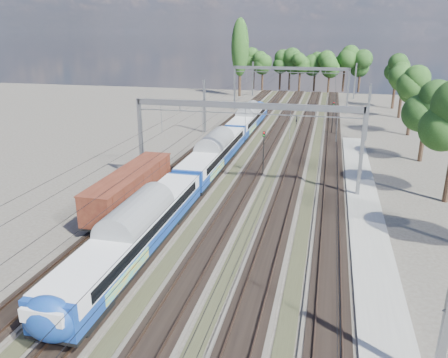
% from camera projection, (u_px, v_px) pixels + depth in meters
% --- Properties ---
extents(track_bed, '(21.00, 130.00, 0.34)m').
position_uv_depth(track_bed, '(265.00, 151.00, 60.00)').
color(track_bed, '#47423A').
rests_on(track_bed, ground).
extents(platform, '(3.00, 70.00, 0.30)m').
position_uv_depth(platform, '(370.00, 240.00, 34.29)').
color(platform, gray).
rests_on(platform, ground).
extents(catenary, '(25.65, 130.00, 9.00)m').
position_uv_depth(catenary, '(276.00, 97.00, 64.99)').
color(catenary, gray).
rests_on(catenary, ground).
extents(tree_belt, '(39.00, 98.91, 11.94)m').
position_uv_depth(tree_belt, '(335.00, 68.00, 94.79)').
color(tree_belt, black).
rests_on(tree_belt, ground).
extents(poplar, '(4.40, 4.40, 19.04)m').
position_uv_depth(poplar, '(240.00, 48.00, 108.25)').
color(poplar, black).
rests_on(poplar, ground).
extents(emu_train, '(3.09, 65.37, 4.52)m').
position_uv_depth(emu_train, '(214.00, 150.00, 50.53)').
color(emu_train, black).
rests_on(emu_train, ground).
extents(freight_boxcar, '(2.84, 13.72, 3.54)m').
position_uv_depth(freight_boxcar, '(131.00, 187.00, 39.89)').
color(freight_boxcar, black).
rests_on(freight_boxcar, ground).
extents(worker, '(0.44, 0.64, 1.67)m').
position_uv_depth(worker, '(297.00, 119.00, 77.77)').
color(worker, black).
rests_on(worker, ground).
extents(signal_near, '(0.35, 0.32, 5.14)m').
position_uv_depth(signal_near, '(264.00, 148.00, 49.17)').
color(signal_near, black).
rests_on(signal_near, ground).
extents(signal_far, '(0.36, 0.34, 5.19)m').
position_uv_depth(signal_far, '(333.00, 114.00, 69.52)').
color(signal_far, black).
rests_on(signal_far, ground).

